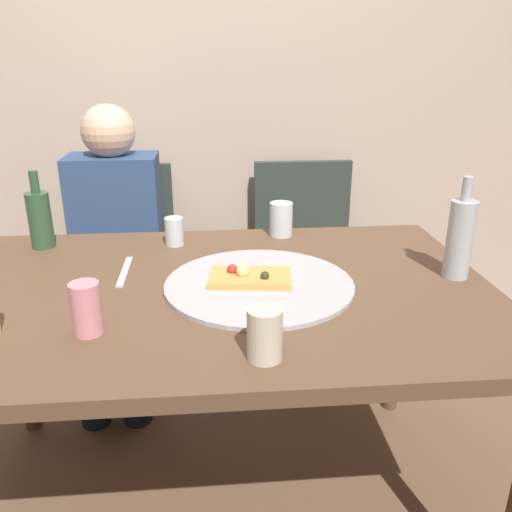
# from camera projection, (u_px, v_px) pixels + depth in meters

# --- Properties ---
(ground_plane) EXTENTS (8.00, 8.00, 0.00)m
(ground_plane) POSITION_uv_depth(u_px,v_px,m) (219.00, 500.00, 1.69)
(ground_plane) COLOR brown
(back_wall) EXTENTS (6.00, 0.10, 2.60)m
(back_wall) POSITION_uv_depth(u_px,v_px,m) (206.00, 66.00, 2.29)
(back_wall) COLOR #BCA893
(back_wall) RESTS_ON ground_plane
(dining_table) EXTENTS (1.53, 0.97, 0.76)m
(dining_table) POSITION_uv_depth(u_px,v_px,m) (213.00, 311.00, 1.45)
(dining_table) COLOR brown
(dining_table) RESTS_ON ground_plane
(pizza_tray) EXTENTS (0.51, 0.51, 0.01)m
(pizza_tray) POSITION_uv_depth(u_px,v_px,m) (259.00, 284.00, 1.42)
(pizza_tray) COLOR #ADADB2
(pizza_tray) RESTS_ON dining_table
(pizza_slice_last) EXTENTS (0.23, 0.15, 0.05)m
(pizza_slice_last) POSITION_uv_depth(u_px,v_px,m) (249.00, 277.00, 1.42)
(pizza_slice_last) COLOR tan
(pizza_slice_last) RESTS_ON pizza_tray
(wine_bottle) EXTENTS (0.07, 0.07, 0.25)m
(wine_bottle) POSITION_uv_depth(u_px,v_px,m) (40.00, 218.00, 1.68)
(wine_bottle) COLOR #2D5133
(wine_bottle) RESTS_ON dining_table
(beer_bottle) EXTENTS (0.07, 0.07, 0.29)m
(beer_bottle) POSITION_uv_depth(u_px,v_px,m) (460.00, 238.00, 1.44)
(beer_bottle) COLOR #B2BCC1
(beer_bottle) RESTS_ON dining_table
(tumbler_near) EXTENTS (0.07, 0.07, 0.11)m
(tumbler_near) POSITION_uv_depth(u_px,v_px,m) (265.00, 334.00, 1.06)
(tumbler_near) COLOR beige
(tumbler_near) RESTS_ON dining_table
(tumbler_far) EXTENTS (0.06, 0.06, 0.09)m
(tumbler_far) POSITION_uv_depth(u_px,v_px,m) (174.00, 231.00, 1.71)
(tumbler_far) COLOR silver
(tumbler_far) RESTS_ON dining_table
(short_glass) EXTENTS (0.08, 0.08, 0.12)m
(short_glass) POSITION_uv_depth(u_px,v_px,m) (281.00, 219.00, 1.80)
(short_glass) COLOR silver
(short_glass) RESTS_ON dining_table
(soda_can) EXTENTS (0.07, 0.07, 0.12)m
(soda_can) POSITION_uv_depth(u_px,v_px,m) (86.00, 309.00, 1.16)
(soda_can) COLOR pink
(soda_can) RESTS_ON dining_table
(table_knife) EXTENTS (0.02, 0.22, 0.01)m
(table_knife) POSITION_uv_depth(u_px,v_px,m) (125.00, 271.00, 1.51)
(table_knife) COLOR #B7B7BC
(table_knife) RESTS_ON dining_table
(chair_left) EXTENTS (0.44, 0.44, 0.90)m
(chair_left) POSITION_uv_depth(u_px,v_px,m) (123.00, 257.00, 2.30)
(chair_left) COLOR #2D3833
(chair_left) RESTS_ON ground_plane
(chair_right) EXTENTS (0.44, 0.44, 0.90)m
(chair_right) POSITION_uv_depth(u_px,v_px,m) (305.00, 251.00, 2.37)
(chair_right) COLOR #2D3833
(chair_right) RESTS_ON ground_plane
(guest_in_sweater) EXTENTS (0.36, 0.56, 1.17)m
(guest_in_sweater) POSITION_uv_depth(u_px,v_px,m) (115.00, 241.00, 2.11)
(guest_in_sweater) COLOR navy
(guest_in_sweater) RESTS_ON ground_plane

